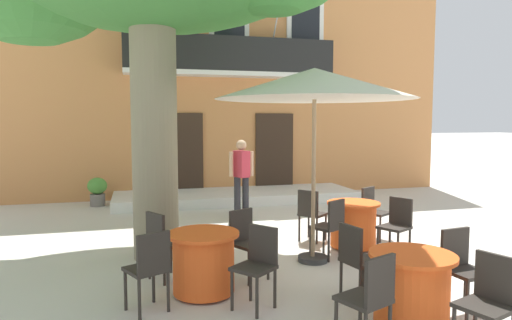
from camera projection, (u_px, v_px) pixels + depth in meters
name	position (u px, v px, depth m)	size (l,w,h in m)	color
ground_plane	(337.00, 238.00, 8.07)	(120.00, 120.00, 0.00)	beige
building_facade	(217.00, 68.00, 14.23)	(13.00, 5.09, 7.50)	#CC844C
entrance_step_platform	(237.00, 196.00, 11.75)	(6.22, 1.83, 0.25)	silver
cafe_table_near_tree	(353.00, 224.00, 7.41)	(0.86, 0.86, 0.76)	#EA561E
cafe_chair_near_tree_0	(373.00, 209.00, 7.98)	(0.55, 0.55, 0.91)	#2D2823
cafe_chair_near_tree_1	(311.00, 211.00, 7.76)	(0.56, 0.56, 0.91)	#2D2823
cafe_chair_near_tree_2	(330.00, 224.00, 6.81)	(0.55, 0.55, 0.91)	#2D2823
cafe_chair_near_tree_3	(397.00, 223.00, 6.89)	(0.54, 0.54, 0.91)	#2D2823
cafe_table_middle	(411.00, 289.00, 4.55)	(0.86, 0.86, 0.76)	#EA561E
cafe_chair_middle_0	(357.00, 257.00, 5.17)	(0.48, 0.48, 0.91)	#2D2823
cafe_chair_middle_1	(370.00, 296.00, 4.03)	(0.52, 0.52, 0.91)	#2D2823
cafe_chair_middle_2	(489.00, 299.00, 3.96)	(0.51, 0.51, 0.91)	#2D2823
cafe_chair_middle_3	(462.00, 265.00, 4.89)	(0.45, 0.45, 0.91)	#2D2823
cafe_table_front	(204.00, 262.00, 5.41)	(0.86, 0.86, 0.76)	#EA561E
cafe_chair_front_0	(149.00, 266.00, 4.86)	(0.53, 0.53, 0.91)	#2D2823
cafe_chair_front_1	(258.00, 261.00, 5.02)	(0.56, 0.56, 0.91)	#2D2823
cafe_chair_front_2	(246.00, 239.00, 5.96)	(0.54, 0.54, 0.91)	#2D2823
cafe_chair_front_3	(162.00, 241.00, 5.86)	(0.55, 0.55, 0.91)	#2D2823
cafe_umbrella	(315.00, 85.00, 6.48)	(2.90, 2.90, 2.85)	#997A56
ground_planter_left	(97.00, 190.00, 11.05)	(0.47, 0.47, 0.70)	slate
pedestrian_near_entrance	(241.00, 174.00, 9.55)	(0.53, 0.40, 1.69)	#232328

